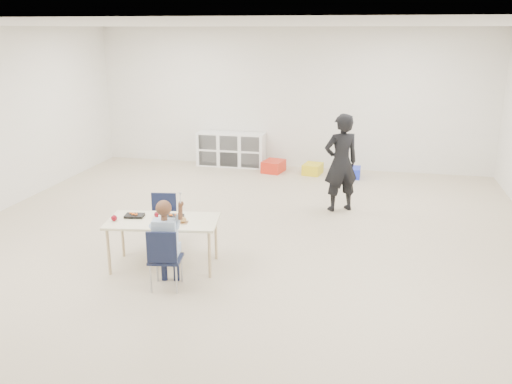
% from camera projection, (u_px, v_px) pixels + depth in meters
% --- Properties ---
extents(room, '(9.00, 9.02, 2.80)m').
position_uv_depth(room, '(235.00, 143.00, 6.69)').
color(room, '#B9A98E').
rests_on(room, ground).
extents(table, '(1.38, 0.83, 0.59)m').
position_uv_depth(table, '(164.00, 243.00, 6.47)').
color(table, beige).
rests_on(table, ground).
extents(chair_near, '(0.39, 0.37, 0.71)m').
position_uv_depth(chair_near, '(166.00, 258.00, 5.92)').
color(chair_near, '#111733').
rests_on(chair_near, ground).
extents(chair_far, '(0.39, 0.37, 0.71)m').
position_uv_depth(chair_far, '(162.00, 223.00, 6.98)').
color(chair_far, '#111733').
rests_on(chair_far, ground).
extents(child, '(0.54, 0.54, 1.12)m').
position_uv_depth(child, '(165.00, 240.00, 5.86)').
color(child, '#B7CFF8').
rests_on(child, chair_near).
extents(lunch_tray_near, '(0.24, 0.19, 0.03)m').
position_uv_depth(lunch_tray_near, '(174.00, 217.00, 6.44)').
color(lunch_tray_near, black).
rests_on(lunch_tray_near, table).
extents(lunch_tray_far, '(0.24, 0.19, 0.03)m').
position_uv_depth(lunch_tray_far, '(134.00, 216.00, 6.48)').
color(lunch_tray_far, black).
rests_on(lunch_tray_far, table).
extents(milk_carton, '(0.08, 0.08, 0.10)m').
position_uv_depth(milk_carton, '(162.00, 220.00, 6.25)').
color(milk_carton, white).
rests_on(milk_carton, table).
extents(bread_roll, '(0.09, 0.09, 0.07)m').
position_uv_depth(bread_roll, '(183.00, 220.00, 6.29)').
color(bread_roll, '#B39049').
rests_on(bread_roll, table).
extents(apple_near, '(0.07, 0.07, 0.07)m').
position_uv_depth(apple_near, '(157.00, 215.00, 6.46)').
color(apple_near, maroon).
rests_on(apple_near, table).
extents(apple_far, '(0.07, 0.07, 0.07)m').
position_uv_depth(apple_far, '(114.00, 218.00, 6.34)').
color(apple_far, maroon).
rests_on(apple_far, table).
extents(cubby_shelf, '(1.40, 0.40, 0.70)m').
position_uv_depth(cubby_shelf, '(231.00, 149.00, 11.25)').
color(cubby_shelf, white).
rests_on(cubby_shelf, ground).
extents(adult, '(0.67, 0.59, 1.54)m').
position_uv_depth(adult, '(341.00, 163.00, 8.37)').
color(adult, black).
rests_on(adult, ground).
extents(bin_red, '(0.46, 0.54, 0.23)m').
position_uv_depth(bin_red, '(274.00, 166.00, 10.84)').
color(bin_red, red).
rests_on(bin_red, ground).
extents(bin_yellow, '(0.40, 0.48, 0.21)m').
position_uv_depth(bin_yellow, '(313.00, 169.00, 10.68)').
color(bin_yellow, yellow).
rests_on(bin_yellow, ground).
extents(bin_blue, '(0.31, 0.40, 0.20)m').
position_uv_depth(bin_blue, '(352.00, 172.00, 10.44)').
color(bin_blue, '#1A2DC9').
rests_on(bin_blue, ground).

